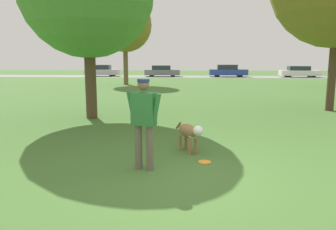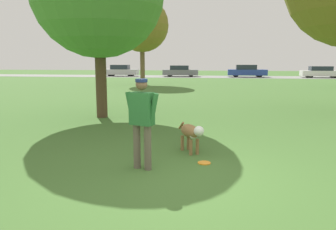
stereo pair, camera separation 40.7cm
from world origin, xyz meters
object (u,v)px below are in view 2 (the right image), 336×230
object	(u,v)px
frisbee	(204,163)
parked_car_blue	(247,71)
parked_car_white	(321,72)
tree_far_left	(142,25)
dog	(191,132)
parked_car_silver	(121,71)
parked_car_grey	(180,71)
person	(142,117)

from	to	relation	value
frisbee	parked_car_blue	bearing A→B (deg)	83.99
frisbee	parked_car_white	xyz separation A→B (m)	(11.93, 34.00, 0.63)
frisbee	tree_far_left	distance (m)	21.81
dog	parked_car_silver	world-z (taller)	parked_car_silver
tree_far_left	parked_car_grey	bearing A→B (deg)	83.41
dog	person	bearing A→B (deg)	-66.26
parked_car_white	parked_car_blue	bearing A→B (deg)	-179.51
dog	parked_car_blue	size ratio (longest dim) A/B	0.21
parked_car_blue	tree_far_left	bearing A→B (deg)	-124.99
tree_far_left	dog	bearing A→B (deg)	-74.12
parked_car_grey	parked_car_blue	size ratio (longest dim) A/B	0.96
person	parked_car_white	world-z (taller)	person
person	parked_car_silver	bearing A→B (deg)	126.63
frisbee	parked_car_silver	distance (m)	36.32
parked_car_blue	person	bearing A→B (deg)	-97.87
frisbee	parked_car_blue	distance (m)	34.33
parked_car_grey	parked_car_blue	xyz separation A→B (m)	(7.96, 0.07, 0.05)
person	parked_car_silver	world-z (taller)	person
frisbee	parked_car_silver	bearing A→B (deg)	109.21
parked_car_silver	parked_car_grey	bearing A→B (deg)	-3.56
dog	parked_car_blue	world-z (taller)	parked_car_blue
frisbee	parked_car_white	bearing A→B (deg)	70.66
parked_car_blue	frisbee	bearing A→B (deg)	-96.17
person	parked_car_white	size ratio (longest dim) A/B	0.36
dog	parked_car_silver	distance (m)	35.58
dog	parked_car_grey	xyz separation A→B (m)	(-4.05, 33.40, 0.21)
parked_car_white	dog	bearing A→B (deg)	-108.75
dog	parked_car_silver	size ratio (longest dim) A/B	0.22
frisbee	parked_car_grey	bearing A→B (deg)	97.29
frisbee	parked_car_silver	world-z (taller)	parked_car_silver
person	dog	distance (m)	1.49
parked_car_grey	frisbee	bearing A→B (deg)	-85.41
tree_far_left	parked_car_white	distance (m)	22.81
parked_car_grey	parked_car_white	bearing A→B (deg)	-2.95
frisbee	parked_car_white	world-z (taller)	parked_car_white
frisbee	parked_car_silver	size ratio (longest dim) A/B	0.06
dog	frisbee	size ratio (longest dim) A/B	3.76
person	tree_far_left	size ratio (longest dim) A/B	0.24
person	tree_far_left	bearing A→B (deg)	122.31
person	tree_far_left	xyz separation A→B (m)	(-4.84, 20.93, 3.79)
frisbee	parked_car_blue	size ratio (longest dim) A/B	0.06
person	parked_car_grey	xyz separation A→B (m)	(-3.26, 34.56, -0.30)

